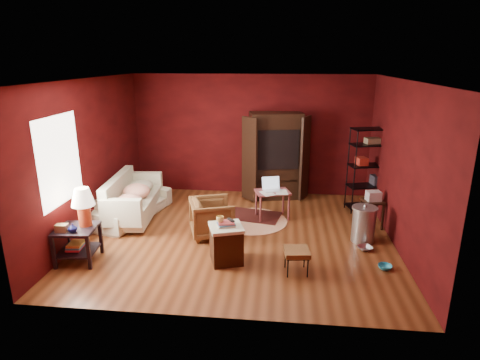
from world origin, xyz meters
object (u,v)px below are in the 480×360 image
object	(u,v)px
sofa	(131,200)
hamper	(226,243)
tv_armoire	(275,154)
wire_shelving	(371,166)
laptop_desk	(272,194)
side_table	(80,218)
armchair	(212,216)

from	to	relation	value
sofa	hamper	world-z (taller)	sofa
tv_armoire	wire_shelving	distance (m)	2.09
laptop_desk	hamper	bearing A→B (deg)	-126.15
wire_shelving	laptop_desk	bearing A→B (deg)	-176.35
side_table	hamper	bearing A→B (deg)	4.25
hamper	tv_armoire	distance (m)	3.37
side_table	armchair	bearing A→B (deg)	30.88
armchair	wire_shelving	world-z (taller)	wire_shelving
armchair	wire_shelving	size ratio (longest dim) A/B	0.43
armchair	wire_shelving	bearing A→B (deg)	-80.85
sofa	hamper	distance (m)	2.72
sofa	side_table	xyz separation A→B (m)	(-0.13, -1.81, 0.34)
side_table	tv_armoire	xyz separation A→B (m)	(3.00, 3.39, 0.31)
laptop_desk	wire_shelving	distance (m)	2.18
side_table	hamper	size ratio (longest dim) A/B	1.70
sofa	side_table	size ratio (longest dim) A/B	1.62
tv_armoire	hamper	bearing A→B (deg)	-113.46
hamper	wire_shelving	distance (m)	3.81
hamper	wire_shelving	bearing A→B (deg)	44.08
tv_armoire	wire_shelving	xyz separation A→B (m)	(2.00, -0.61, -0.05)
tv_armoire	laptop_desk	bearing A→B (deg)	-102.24
sofa	tv_armoire	size ratio (longest dim) A/B	0.98
armchair	laptop_desk	bearing A→B (deg)	-66.98
armchair	side_table	world-z (taller)	side_table
hamper	laptop_desk	distance (m)	2.05
sofa	hamper	size ratio (longest dim) A/B	2.75
armchair	hamper	size ratio (longest dim) A/B	1.08
laptop_desk	tv_armoire	distance (m)	1.39
sofa	side_table	world-z (taller)	side_table
sofa	tv_armoire	bearing A→B (deg)	-46.98
laptop_desk	side_table	bearing A→B (deg)	-161.80
hamper	side_table	bearing A→B (deg)	-175.75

